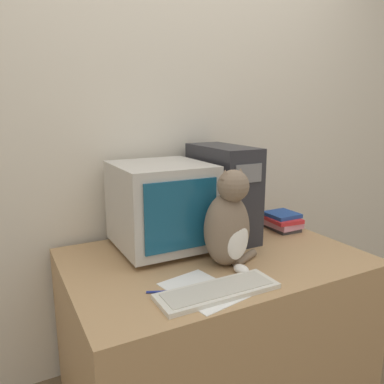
% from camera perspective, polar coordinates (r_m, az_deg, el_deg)
% --- Properties ---
extents(wall_back, '(7.00, 0.05, 2.50)m').
position_cam_1_polar(wall_back, '(2.07, -3.80, 8.59)').
color(wall_back, beige).
rests_on(wall_back, ground_plane).
extents(desk, '(1.32, 0.89, 0.73)m').
position_cam_1_polar(desk, '(1.92, 3.24, -19.86)').
color(desk, tan).
rests_on(desk, ground_plane).
extents(crt_monitor, '(0.42, 0.44, 0.41)m').
position_cam_1_polar(crt_monitor, '(1.77, -4.71, -2.04)').
color(crt_monitor, '#BCB7AD').
rests_on(crt_monitor, desk).
extents(computer_tower, '(0.20, 0.44, 0.48)m').
position_cam_1_polar(computer_tower, '(1.94, 4.64, -0.01)').
color(computer_tower, '#28282D').
rests_on(computer_tower, desk).
extents(keyboard, '(0.46, 0.15, 0.02)m').
position_cam_1_polar(keyboard, '(1.42, 3.97, -14.79)').
color(keyboard, silver).
rests_on(keyboard, desk).
extents(cat, '(0.28, 0.24, 0.42)m').
position_cam_1_polar(cat, '(1.59, 5.58, -4.89)').
color(cat, '#7A6651').
rests_on(cat, desk).
extents(book_stack, '(0.17, 0.22, 0.09)m').
position_cam_1_polar(book_stack, '(2.15, 13.50, -4.33)').
color(book_stack, '#383333').
rests_on(book_stack, desk).
extents(pen, '(0.13, 0.06, 0.01)m').
position_cam_1_polar(pen, '(1.42, -4.16, -14.90)').
color(pen, navy).
rests_on(pen, desk).
extents(paper_sheet, '(0.26, 0.33, 0.00)m').
position_cam_1_polar(paper_sheet, '(1.44, 1.53, -14.72)').
color(paper_sheet, white).
rests_on(paper_sheet, desk).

